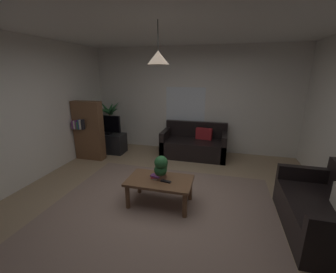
{
  "coord_description": "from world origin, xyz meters",
  "views": [
    {
      "loc": [
        0.84,
        -2.9,
        2.02
      ],
      "look_at": [
        0.0,
        0.3,
        1.05
      ],
      "focal_mm": 23.29,
      "sensor_mm": 36.0,
      "label": 1
    }
  ],
  "objects_px": {
    "remote_on_table_0": "(166,181)",
    "bookshelf_corner": "(88,130)",
    "book_on_table_1": "(156,177)",
    "book_on_table_2": "(156,176)",
    "tv_stand": "(108,143)",
    "tv": "(106,125)",
    "potted_palm_corner": "(110,125)",
    "pendant_lamp": "(158,58)",
    "couch_under_window": "(194,145)",
    "coffee_table": "(160,184)",
    "potted_plant_on_table": "(161,167)",
    "book_on_table_0": "(157,178)",
    "couch_right_side": "(323,214)"
  },
  "relations": [
    {
      "from": "couch_right_side",
      "to": "book_on_table_2",
      "type": "height_order",
      "value": "couch_right_side"
    },
    {
      "from": "potted_plant_on_table",
      "to": "potted_palm_corner",
      "type": "height_order",
      "value": "potted_palm_corner"
    },
    {
      "from": "book_on_table_1",
      "to": "bookshelf_corner",
      "type": "height_order",
      "value": "bookshelf_corner"
    },
    {
      "from": "tv_stand",
      "to": "pendant_lamp",
      "type": "height_order",
      "value": "pendant_lamp"
    },
    {
      "from": "pendant_lamp",
      "to": "couch_right_side",
      "type": "bearing_deg",
      "value": -2.62
    },
    {
      "from": "book_on_table_1",
      "to": "potted_plant_on_table",
      "type": "bearing_deg",
      "value": 25.32
    },
    {
      "from": "pendant_lamp",
      "to": "potted_plant_on_table",
      "type": "bearing_deg",
      "value": 73.34
    },
    {
      "from": "remote_on_table_0",
      "to": "bookshelf_corner",
      "type": "xyz_separation_m",
      "value": [
        -2.31,
        1.48,
        0.27
      ]
    },
    {
      "from": "couch_under_window",
      "to": "couch_right_side",
      "type": "relative_size",
      "value": 1.1
    },
    {
      "from": "pendant_lamp",
      "to": "remote_on_table_0",
      "type": "bearing_deg",
      "value": -25.76
    },
    {
      "from": "book_on_table_0",
      "to": "book_on_table_1",
      "type": "xyz_separation_m",
      "value": [
        -0.01,
        -0.0,
        0.02
      ]
    },
    {
      "from": "book_on_table_1",
      "to": "pendant_lamp",
      "type": "distance_m",
      "value": 1.75
    },
    {
      "from": "potted_palm_corner",
      "to": "pendant_lamp",
      "type": "xyz_separation_m",
      "value": [
        2.16,
        -2.39,
        1.59
      ]
    },
    {
      "from": "book_on_table_0",
      "to": "tv_stand",
      "type": "bearing_deg",
      "value": 135.21
    },
    {
      "from": "book_on_table_2",
      "to": "pendant_lamp",
      "type": "bearing_deg",
      "value": 7.83
    },
    {
      "from": "pendant_lamp",
      "to": "potted_palm_corner",
      "type": "bearing_deg",
      "value": 132.14
    },
    {
      "from": "tv",
      "to": "bookshelf_corner",
      "type": "relative_size",
      "value": 0.55
    },
    {
      "from": "couch_under_window",
      "to": "coffee_table",
      "type": "bearing_deg",
      "value": -95.77
    },
    {
      "from": "couch_under_window",
      "to": "book_on_table_0",
      "type": "height_order",
      "value": "couch_under_window"
    },
    {
      "from": "book_on_table_0",
      "to": "tv",
      "type": "distance_m",
      "value": 2.76
    },
    {
      "from": "book_on_table_1",
      "to": "book_on_table_2",
      "type": "xyz_separation_m",
      "value": [
        0.0,
        -0.01,
        0.02
      ]
    },
    {
      "from": "coffee_table",
      "to": "pendant_lamp",
      "type": "xyz_separation_m",
      "value": [
        -0.0,
        0.0,
        1.86
      ]
    },
    {
      "from": "book_on_table_1",
      "to": "potted_palm_corner",
      "type": "relative_size",
      "value": 0.11
    },
    {
      "from": "remote_on_table_0",
      "to": "tv_stand",
      "type": "xyz_separation_m",
      "value": [
        -2.12,
        2.01,
        -0.19
      ]
    },
    {
      "from": "book_on_table_1",
      "to": "pendant_lamp",
      "type": "xyz_separation_m",
      "value": [
        0.06,
        -0.01,
        1.75
      ]
    },
    {
      "from": "book_on_table_1",
      "to": "remote_on_table_0",
      "type": "relative_size",
      "value": 0.93
    },
    {
      "from": "book_on_table_2",
      "to": "tv_stand",
      "type": "distance_m",
      "value": 2.77
    },
    {
      "from": "couch_right_side",
      "to": "potted_plant_on_table",
      "type": "relative_size",
      "value": 3.73
    },
    {
      "from": "book_on_table_1",
      "to": "remote_on_table_0",
      "type": "xyz_separation_m",
      "value": [
        0.18,
        -0.06,
        -0.02
      ]
    },
    {
      "from": "book_on_table_1",
      "to": "tv",
      "type": "distance_m",
      "value": 2.75
    },
    {
      "from": "book_on_table_2",
      "to": "potted_plant_on_table",
      "type": "xyz_separation_m",
      "value": [
        0.07,
        0.05,
        0.14
      ]
    },
    {
      "from": "tv",
      "to": "coffee_table",
      "type": "bearing_deg",
      "value": -43.83
    },
    {
      "from": "coffee_table",
      "to": "bookshelf_corner",
      "type": "height_order",
      "value": "bookshelf_corner"
    },
    {
      "from": "couch_under_window",
      "to": "pendant_lamp",
      "type": "xyz_separation_m",
      "value": [
        -0.23,
        -2.24,
        1.94
      ]
    },
    {
      "from": "tv_stand",
      "to": "tv",
      "type": "xyz_separation_m",
      "value": [
        0.0,
        -0.02,
        0.5
      ]
    },
    {
      "from": "potted_plant_on_table",
      "to": "potted_palm_corner",
      "type": "relative_size",
      "value": 0.3
    },
    {
      "from": "couch_under_window",
      "to": "tv",
      "type": "height_order",
      "value": "tv"
    },
    {
      "from": "tv",
      "to": "tv_stand",
      "type": "bearing_deg",
      "value": 90.0
    },
    {
      "from": "book_on_table_0",
      "to": "tv_stand",
      "type": "relative_size",
      "value": 0.16
    },
    {
      "from": "couch_under_window",
      "to": "coffee_table",
      "type": "relative_size",
      "value": 1.55
    },
    {
      "from": "remote_on_table_0",
      "to": "bookshelf_corner",
      "type": "distance_m",
      "value": 2.76
    },
    {
      "from": "bookshelf_corner",
      "to": "pendant_lamp",
      "type": "relative_size",
      "value": 2.56
    },
    {
      "from": "tv_stand",
      "to": "potted_palm_corner",
      "type": "distance_m",
      "value": 0.6
    },
    {
      "from": "book_on_table_2",
      "to": "potted_plant_on_table",
      "type": "distance_m",
      "value": 0.16
    },
    {
      "from": "pendant_lamp",
      "to": "tv",
      "type": "bearing_deg",
      "value": 136.17
    },
    {
      "from": "bookshelf_corner",
      "to": "tv_stand",
      "type": "bearing_deg",
      "value": 70.61
    },
    {
      "from": "tv_stand",
      "to": "bookshelf_corner",
      "type": "bearing_deg",
      "value": -109.39
    },
    {
      "from": "coffee_table",
      "to": "book_on_table_1",
      "type": "bearing_deg",
      "value": 174.88
    },
    {
      "from": "potted_palm_corner",
      "to": "book_on_table_1",
      "type": "bearing_deg",
      "value": -48.61
    },
    {
      "from": "tv",
      "to": "couch_right_side",
      "type": "bearing_deg",
      "value": -25.65
    }
  ]
}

